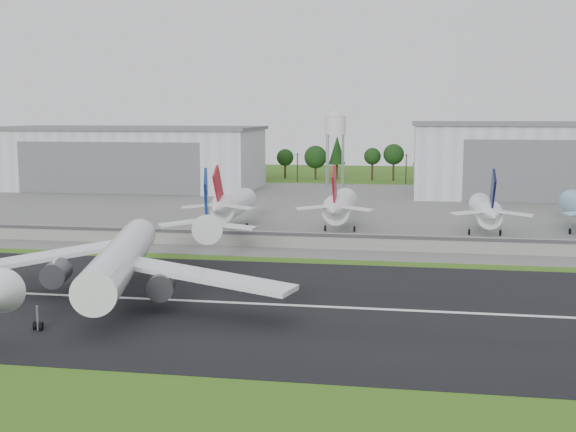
% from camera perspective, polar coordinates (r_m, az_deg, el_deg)
% --- Properties ---
extents(ground, '(600.00, 600.00, 0.00)m').
position_cam_1_polar(ground, '(98.52, -4.58, -8.43)').
color(ground, '#275614').
rests_on(ground, ground).
extents(runway, '(320.00, 60.00, 0.10)m').
position_cam_1_polar(runway, '(107.86, -3.28, -6.93)').
color(runway, black).
rests_on(runway, ground).
extents(runway_centerline, '(220.00, 1.00, 0.02)m').
position_cam_1_polar(runway_centerline, '(107.84, -3.28, -6.90)').
color(runway_centerline, white).
rests_on(runway_centerline, runway).
extents(apron, '(320.00, 150.00, 0.10)m').
position_cam_1_polar(apron, '(214.63, 3.26, 0.61)').
color(apron, slate).
rests_on(apron, ground).
extents(blast_fence, '(240.00, 0.61, 3.50)m').
position_cam_1_polar(blast_fence, '(150.65, 0.52, -1.91)').
color(blast_fence, gray).
rests_on(blast_fence, ground).
extents(hangar_west, '(97.00, 44.00, 23.20)m').
position_cam_1_polar(hangar_west, '(276.97, -12.38, 4.53)').
color(hangar_west, silver).
rests_on(hangar_west, ground).
extents(hangar_east, '(102.00, 47.00, 25.20)m').
position_cam_1_polar(hangar_east, '(262.03, 21.00, 4.21)').
color(hangar_east, silver).
rests_on(hangar_east, ground).
extents(water_tower, '(8.40, 8.40, 29.40)m').
position_cam_1_polar(water_tower, '(277.99, 3.77, 7.38)').
color(water_tower, '#99999E').
rests_on(water_tower, ground).
extents(utility_poles, '(230.00, 3.00, 12.00)m').
position_cam_1_polar(utility_poles, '(293.79, 4.99, 2.61)').
color(utility_poles, black).
rests_on(utility_poles, ground).
extents(treeline, '(320.00, 16.00, 22.00)m').
position_cam_1_polar(treeline, '(308.68, 5.22, 2.87)').
color(treeline, black).
rests_on(treeline, ground).
extents(main_airliner, '(55.61, 58.63, 18.17)m').
position_cam_1_polar(main_airliner, '(112.25, -13.17, -3.99)').
color(main_airliner, white).
rests_on(main_airliner, runway).
extents(parked_jet_red_a, '(7.36, 31.29, 16.65)m').
position_cam_1_polar(parked_jet_red_a, '(174.70, -4.52, 0.90)').
color(parked_jet_red_a, silver).
rests_on(parked_jet_red_a, ground).
extents(parked_jet_red_b, '(7.36, 31.29, 16.89)m').
position_cam_1_polar(parked_jet_red_b, '(170.26, 4.08, 0.79)').
color(parked_jet_red_b, silver).
rests_on(parked_jet_red_b, ground).
extents(parked_jet_navy, '(7.36, 31.29, 16.54)m').
position_cam_1_polar(parked_jet_navy, '(170.38, 15.39, 0.41)').
color(parked_jet_navy, white).
rests_on(parked_jet_navy, ground).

